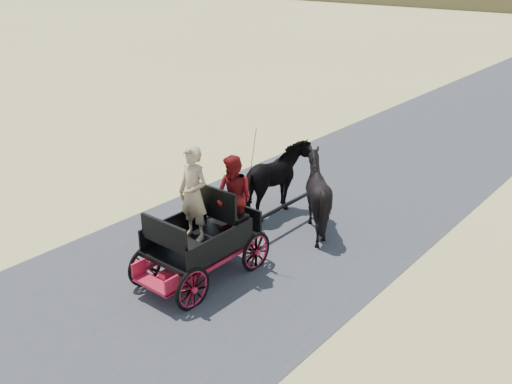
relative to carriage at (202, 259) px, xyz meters
The scene contains 7 objects.
ground 2.18m from the carriage, 92.45° to the right, with size 140.00×140.00×0.00m, color tan.
road 2.18m from the carriage, 92.45° to the right, with size 6.00×140.00×0.01m, color #38383A.
carriage is the anchor object (origin of this frame).
horse_left 3.09m from the carriage, 100.39° to the left, with size 0.91×2.01×1.70m, color black.
horse_right 3.09m from the carriage, 79.61° to the left, with size 1.37×1.54×1.70m, color black.
driver_man 1.28m from the carriage, 165.96° to the left, with size 0.66×0.43×1.80m, color tan.
passenger_woman 1.33m from the carriage, 63.43° to the left, with size 0.77×0.60×1.58m, color #660C0F.
Camera 1 is at (6.85, -4.42, 5.71)m, focal length 40.00 mm.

